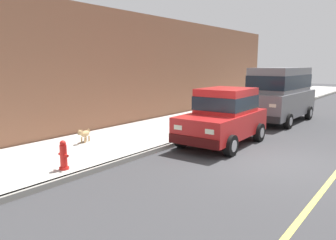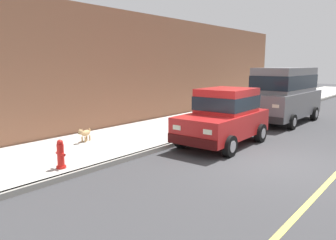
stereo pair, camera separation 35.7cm
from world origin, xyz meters
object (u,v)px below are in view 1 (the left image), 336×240
car_red_hatchback (224,115)px  fire_hydrant (64,156)px  car_grey_van (280,92)px  dog_tan (84,134)px

car_red_hatchback → fire_hydrant: (-1.56, -5.20, -0.50)m
car_red_hatchback → car_grey_van: car_grey_van is taller
car_red_hatchback → fire_hydrant: size_ratio=5.31×
dog_tan → fire_hydrant: bearing=-47.7°
fire_hydrant → car_red_hatchback: bearing=73.3°
car_grey_van → dog_tan: size_ratio=6.84×
car_red_hatchback → dog_tan: bearing=-137.4°
car_red_hatchback → car_grey_van: 5.52m
car_red_hatchback → dog_tan: size_ratio=5.35×
car_red_hatchback → fire_hydrant: bearing=-106.7°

